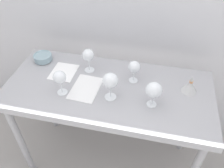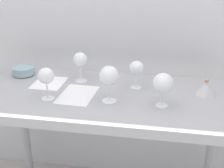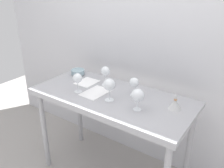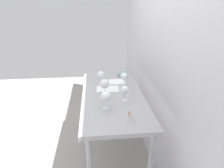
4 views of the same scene
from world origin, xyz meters
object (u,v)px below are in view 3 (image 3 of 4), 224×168
tasting_sheet_upper (87,82)px  tasting_bowl (78,72)px  wine_glass_near_left (77,79)px  wine_glass_near_center (109,85)px  tasting_sheet_lower (95,92)px  wine_glass_far_right (134,83)px  wine_glass_far_left (105,72)px  decanter_funnel (175,104)px  wine_glass_near_right (138,96)px

tasting_sheet_upper → tasting_bowl: (-0.20, 0.10, 0.03)m
wine_glass_near_left → wine_glass_near_center: bearing=4.7°
tasting_sheet_lower → wine_glass_near_center: bearing=-11.2°
wine_glass_near_center → tasting_bowl: 0.66m
wine_glass_near_center → wine_glass_far_right: 0.23m
wine_glass_far_left → decanter_funnel: 0.71m
tasting_bowl → tasting_sheet_upper: bearing=-25.9°
wine_glass_far_right → wine_glass_far_left: wine_glass_far_left is taller
wine_glass_far_right → tasting_sheet_upper: wine_glass_far_right is taller
wine_glass_near_right → wine_glass_near_center: size_ratio=0.91×
wine_glass_near_center → decanter_funnel: bearing=19.1°
wine_glass_near_center → wine_glass_far_left: (-0.21, 0.24, -0.01)m
wine_glass_near_left → tasting_sheet_lower: (0.14, 0.07, -0.12)m
wine_glass_near_left → tasting_bowl: wine_glass_near_left is taller
wine_glass_far_right → wine_glass_far_left: 0.33m
wine_glass_near_left → wine_glass_far_left: size_ratio=0.97×
tasting_sheet_upper → decanter_funnel: decanter_funnel is taller
wine_glass_near_right → tasting_bowl: wine_glass_near_right is taller
tasting_sheet_upper → tasting_sheet_lower: (0.21, -0.13, 0.00)m
wine_glass_near_right → wine_glass_far_left: size_ratio=0.97×
wine_glass_far_right → decanter_funnel: bearing=-3.6°
wine_glass_near_center → tasting_bowl: (-0.59, 0.28, -0.11)m
tasting_sheet_upper → tasting_bowl: size_ratio=1.45×
wine_glass_near_right → tasting_sheet_upper: (-0.65, 0.18, -0.12)m
wine_glass_near_center → tasting_sheet_lower: (-0.18, 0.05, -0.13)m
wine_glass_near_right → wine_glass_near_center: wine_glass_near_center is taller
wine_glass_near_left → tasting_bowl: bearing=132.4°
tasting_sheet_lower → tasting_bowl: size_ratio=1.83×
tasting_sheet_lower → decanter_funnel: (0.67, 0.12, 0.04)m
wine_glass_far_right → decanter_funnel: wine_glass_far_right is taller
wine_glass_near_right → wine_glass_far_right: (-0.15, 0.20, -0.01)m
wine_glass_near_left → tasting_sheet_upper: (-0.07, 0.20, -0.12)m
tasting_sheet_upper → tasting_sheet_lower: bearing=-31.5°
tasting_bowl → decanter_funnel: 1.09m
tasting_sheet_lower → tasting_bowl: 0.47m
wine_glass_near_left → tasting_bowl: size_ratio=1.22×
tasting_sheet_upper → tasting_bowl: 0.23m
wine_glass_near_right → decanter_funnel: wine_glass_near_right is taller
tasting_bowl → decanter_funnel: decanter_funnel is taller
wine_glass_near_left → wine_glass_far_left: 0.28m
decanter_funnel → wine_glass_near_right: bearing=-142.3°
wine_glass_far_right → decanter_funnel: size_ratio=1.29×
wine_glass_near_center → tasting_sheet_lower: bearing=165.8°
wine_glass_far_left → tasting_sheet_upper: bearing=-160.6°
tasting_sheet_upper → tasting_bowl: bearing=154.6°
wine_glass_far_left → tasting_bowl: 0.40m
wine_glass_near_center → tasting_sheet_lower: 0.23m
wine_glass_near_center → tasting_bowl: wine_glass_near_center is taller
wine_glass_near_right → decanter_funnel: (0.23, 0.18, -0.08)m
wine_glass_far_left → tasting_bowl: bearing=174.4°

